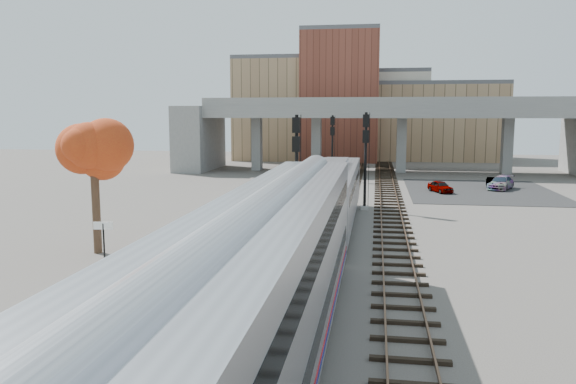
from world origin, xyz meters
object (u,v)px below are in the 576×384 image
(coach, at_px, (268,291))
(car_c, at_px, (501,183))
(signal_mast_near, at_px, (296,174))
(signal_mast_far, at_px, (332,148))
(car_b, at_px, (494,183))
(signal_mast_mid, at_px, (365,161))
(locomotive, at_px, (332,193))
(tree, at_px, (94,154))
(car_a, at_px, (440,187))

(coach, height_order, car_c, coach)
(signal_mast_near, height_order, signal_mast_far, signal_mast_near)
(car_b, bearing_deg, signal_mast_mid, -127.91)
(signal_mast_far, distance_m, car_c, 18.35)
(coach, bearing_deg, car_b, 71.64)
(locomotive, height_order, signal_mast_near, signal_mast_near)
(signal_mast_near, relative_size, signal_mast_mid, 0.98)
(coach, distance_m, signal_mast_near, 20.39)
(signal_mast_far, distance_m, tree, 36.99)
(signal_mast_mid, height_order, tree, signal_mast_mid)
(coach, xyz_separation_m, tree, (-12.10, 13.55, 2.62))
(signal_mast_near, relative_size, car_b, 2.18)
(car_a, bearing_deg, signal_mast_near, -141.74)
(locomotive, distance_m, signal_mast_far, 26.63)
(locomotive, bearing_deg, coach, -90.00)
(signal_mast_near, distance_m, car_c, 29.42)
(car_c, bearing_deg, car_a, -127.18)
(signal_mast_near, xyz_separation_m, car_c, (17.31, 23.58, -3.11))
(signal_mast_near, xyz_separation_m, car_a, (11.10, 20.39, -3.20))
(signal_mast_far, bearing_deg, car_a, -37.33)
(locomotive, bearing_deg, tree, -143.17)
(signal_mast_mid, distance_m, car_c, 19.62)
(signal_mast_mid, bearing_deg, tree, -131.10)
(locomotive, height_order, car_a, locomotive)
(signal_mast_far, height_order, car_a, signal_mast_far)
(coach, height_order, tree, tree)
(signal_mast_far, xyz_separation_m, car_c, (17.31, -5.27, -3.03))
(coach, relative_size, car_a, 7.69)
(signal_mast_near, bearing_deg, car_c, 53.72)
(signal_mast_mid, distance_m, car_a, 13.41)
(signal_mast_near, height_order, car_c, signal_mast_near)
(car_b, bearing_deg, coach, -104.92)
(locomotive, distance_m, tree, 15.44)
(tree, bearing_deg, signal_mast_mid, 48.90)
(tree, bearing_deg, car_a, 52.11)
(car_b, bearing_deg, car_c, -15.00)
(locomotive, xyz_separation_m, signal_mast_far, (-2.10, 26.51, 1.44))
(tree, relative_size, car_b, 2.12)
(coach, xyz_separation_m, car_a, (9.00, 40.66, -2.20))
(car_b, bearing_deg, tree, -127.78)
(car_a, height_order, car_c, car_c)
(signal_mast_far, bearing_deg, signal_mast_near, -90.00)
(locomotive, height_order, car_b, locomotive)
(signal_mast_mid, bearing_deg, car_b, 48.65)
(locomotive, bearing_deg, car_b, 55.71)
(tree, bearing_deg, coach, -48.23)
(car_a, distance_m, car_c, 6.99)
(car_a, bearing_deg, signal_mast_mid, -145.76)
(tree, bearing_deg, signal_mast_near, 33.89)
(signal_mast_mid, bearing_deg, car_c, 46.94)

